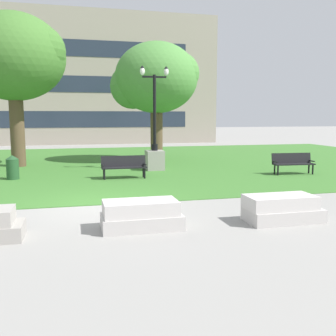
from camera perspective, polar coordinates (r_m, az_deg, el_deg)
ground_plane at (r=11.35m, az=-10.17°, el=-5.37°), size 140.00×140.00×0.00m
grass_lawn at (r=21.21m, az=-11.89°, el=0.64°), size 40.00×20.00×0.02m
concrete_block_left at (r=8.90m, az=-3.91°, el=-6.85°), size 1.80×0.90×0.64m
concrete_block_right at (r=9.84m, az=16.17°, el=-5.73°), size 1.82×0.90×0.64m
park_bench_near_left at (r=15.88m, az=-6.42°, el=0.38°), size 1.81×0.55×0.90m
park_bench_near_right at (r=17.74m, az=17.65°, el=0.82°), size 1.83×0.64×0.90m
lamp_post_right at (r=18.19m, az=-1.94°, el=2.77°), size 1.32×0.80×4.74m
tree_near_left at (r=20.99m, az=-21.65°, el=14.53°), size 5.17×4.92×7.40m
tree_near_right at (r=21.78m, az=-1.86°, el=12.76°), size 4.70×4.48×6.44m
trash_bin at (r=16.70m, az=-21.63°, el=0.12°), size 0.49×0.49×0.96m
building_facade_distant at (r=35.71m, az=-12.20°, el=12.68°), size 24.23×1.03×11.57m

